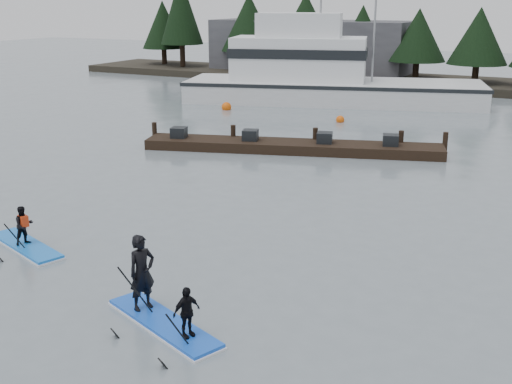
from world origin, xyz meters
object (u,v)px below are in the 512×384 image
at_px(paddleboard_duo, 157,296).
at_px(floating_dock, 292,147).
at_px(fishing_boat_large, 324,89).
at_px(paddleboard_solo, 25,235).

bearing_deg(paddleboard_duo, floating_dock, 125.47).
bearing_deg(floating_dock, fishing_boat_large, 88.70).
relative_size(floating_dock, paddleboard_duo, 4.04).
relative_size(fishing_boat_large, paddleboard_duo, 6.06).
height_order(fishing_boat_large, floating_dock, fishing_boat_large).
xyz_separation_m(floating_dock, paddleboard_solo, (-1.86, -14.61, 0.15)).
xyz_separation_m(fishing_boat_large, floating_dock, (4.24, -14.76, -0.63)).
height_order(fishing_boat_large, paddleboard_duo, fishing_boat_large).
relative_size(fishing_boat_large, floating_dock, 1.50).
distance_m(fishing_boat_large, floating_dock, 15.36).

